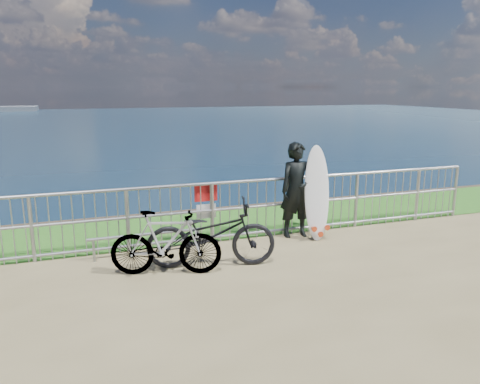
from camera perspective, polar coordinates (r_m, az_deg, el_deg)
name	(u,v)px	position (r m, az deg, el deg)	size (l,w,h in m)	color
grass_strip	(221,223)	(9.75, -2.29, -3.80)	(120.00, 120.00, 0.00)	#28691D
railing	(239,209)	(8.60, -0.13, -2.12)	(10.06, 0.10, 1.13)	#92959B
surfer	(297,190)	(8.80, 6.95, 0.23)	(0.65, 0.43, 1.79)	black
surfboard	(317,196)	(8.73, 9.37, -0.54)	(0.55, 0.51, 1.75)	white
bicycle_near	(211,234)	(7.35, -3.54, -5.14)	(0.70, 2.02, 1.06)	black
bicycle_far	(166,243)	(7.12, -9.03, -6.13)	(0.47, 1.66, 1.00)	black
bike_rack	(148,237)	(7.99, -11.18, -5.36)	(1.94, 0.05, 0.40)	#92959B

